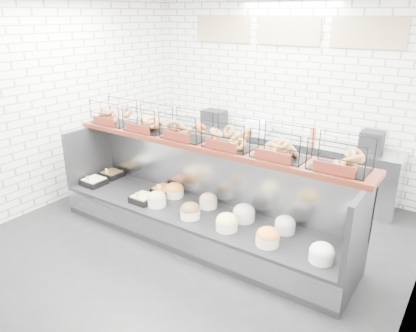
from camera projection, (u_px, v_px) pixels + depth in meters
The scene contains 5 objects.
ground at pixel (184, 249), 5.06m from camera, with size 5.50×5.50×0.00m, color black.
room_shell at pixel (211, 76), 4.80m from camera, with size 5.02×5.51×3.01m.
display_case at pixel (200, 215), 5.20m from camera, with size 4.00×0.90×1.20m.
bagel_shelf at pixel (207, 133), 4.98m from camera, with size 4.10×0.50×0.40m.
prep_counter at pixel (272, 160), 6.77m from camera, with size 4.00×0.60×1.20m.
Camera 1 is at (2.74, -3.42, 2.76)m, focal length 35.00 mm.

